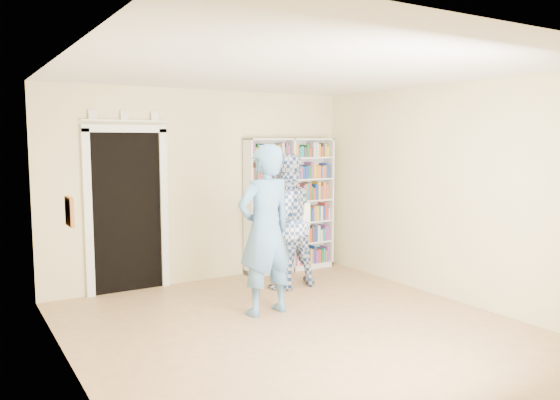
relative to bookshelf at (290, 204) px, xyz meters
The scene contains 11 objects.
floor 2.89m from the bookshelf, 119.94° to the right, with size 5.00×5.00×0.00m, color #9E744C.
ceiling 3.18m from the bookshelf, 119.94° to the right, with size 5.00×5.00×0.00m, color white.
wall_back 1.40m from the bookshelf, behind, with size 4.50×4.50×0.00m, color beige.
wall_left 4.31m from the bookshelf, 146.93° to the right, with size 5.00×5.00×0.00m, color beige.
wall_right 2.53m from the bookshelf, 69.00° to the right, with size 5.00×5.00×0.00m, color beige.
bookshelf is the anchor object (origin of this frame).
doorway 2.46m from the bookshelf, behind, with size 1.10×0.08×2.43m.
wall_art 4.19m from the bookshelf, 149.08° to the right, with size 0.03×0.25×0.25m, color brown.
man_blue 2.15m from the bookshelf, 129.96° to the right, with size 0.71×0.47×1.96m, color #5487BB.
man_plaid 0.99m from the bookshelf, 126.15° to the right, with size 0.88×0.69×1.82m, color #2D4E8C.
paper_sheet 1.10m from the bookshelf, 113.38° to the right, with size 0.21×0.01×0.30m, color white.
Camera 1 is at (-3.10, -4.63, 2.00)m, focal length 35.00 mm.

